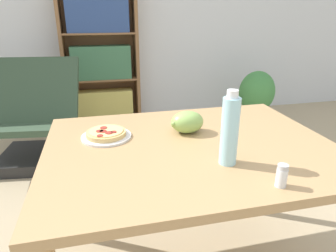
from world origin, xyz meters
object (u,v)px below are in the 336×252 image
Objects in this scene: lounge_chair_near at (38,131)px; grape_bunch at (187,122)px; bookshelf at (101,61)px; salt_shaker at (282,176)px; drink_bottle at (230,130)px; pizza_on_plate at (106,134)px; potted_plant_floor at (256,96)px.

grape_bunch is at bearing -48.39° from lounge_chair_near.
lounge_chair_near is 1.17m from bookshelf.
salt_shaker is 0.09× the size of lounge_chair_near.
lounge_chair_near is (-1.00, 1.71, -0.58)m from drink_bottle.
potted_plant_floor is at bearing 44.95° from pizza_on_plate.
pizza_on_plate is at bearing 176.34° from grape_bunch.
drink_bottle reaches higher than grape_bunch.
grape_bunch is at bearing -3.66° from pizza_on_plate.
bookshelf is at bearing 98.46° from grape_bunch.
lounge_chair_near is at bearing 120.18° from salt_shaker.
bookshelf is (0.04, 2.25, -0.01)m from pizza_on_plate.
pizza_on_plate is at bearing 141.00° from drink_bottle.
bookshelf is at bearing 98.70° from drink_bottle.
drink_bottle is at bearing -81.30° from bookshelf.
pizza_on_plate is 1.40× the size of grape_bunch.
grape_bunch is 0.25× the size of potted_plant_floor.
bookshelf is 2.46× the size of potted_plant_floor.
salt_shaker is 2.63m from potted_plant_floor.
grape_bunch is 0.57× the size of drink_bottle.
salt_shaker is at bearing -79.81° from bookshelf.
bookshelf reaches higher than lounge_chair_near.
bookshelf is (-0.50, 2.79, -0.03)m from salt_shaker.
pizza_on_plate is at bearing -135.05° from potted_plant_floor.
drink_bottle is at bearing -52.29° from lounge_chair_near.
bookshelf reaches higher than pizza_on_plate.
bookshelf reaches higher than potted_plant_floor.
lounge_chair_near is (-0.94, 1.39, -0.50)m from grape_bunch.
bookshelf is at bearing 100.19° from salt_shaker.
drink_bottle reaches higher than potted_plant_floor.
lounge_chair_near reaches higher than grape_bunch.
potted_plant_floor is (1.22, 2.29, -0.42)m from salt_shaker.
grape_bunch is 0.54m from salt_shaker.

